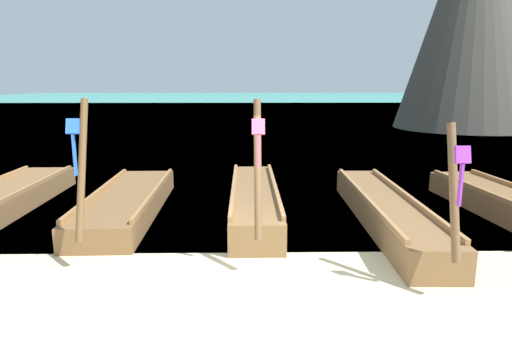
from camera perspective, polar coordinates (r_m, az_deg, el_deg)
name	(u,v)px	position (r m, az deg, el deg)	size (l,w,h in m)	color
ground	(259,277)	(7.18, 0.43, -13.68)	(120.00, 120.00, 0.00)	beige
sea_water	(249,102)	(67.60, -0.86, 8.82)	(120.00, 120.00, 0.00)	#2DB29E
longtail_boat_blue_ribbon	(128,203)	(10.75, -16.28, -4.02)	(1.50, 5.86, 2.78)	brown
longtail_boat_pink_ribbon	(254,200)	(10.34, -0.22, -3.86)	(1.07, 6.20, 2.77)	brown
longtail_boat_violet_ribbon	(386,211)	(9.97, 16.43, -5.02)	(1.14, 6.54, 2.48)	brown
longtail_boat_turquoise_ribbon	(509,205)	(11.57, 29.98, -3.94)	(1.55, 5.60, 2.41)	brown
karst_rock	(476,11)	(33.14, 26.61, 18.03)	(9.55, 8.99, 15.93)	#47443D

